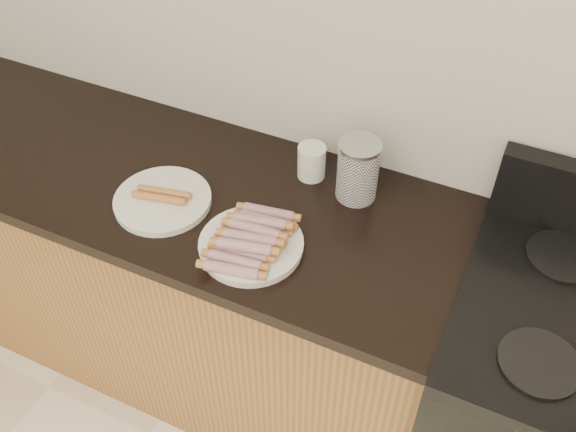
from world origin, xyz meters
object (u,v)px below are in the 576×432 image
at_px(canister, 358,170).
at_px(mug, 312,162).
at_px(main_plate, 251,246).
at_px(side_plate, 163,200).
at_px(stove, 567,428).

relative_size(canister, mug, 1.79).
height_order(canister, mug, canister).
xyz_separation_m(main_plate, mug, (0.03, 0.33, 0.04)).
relative_size(main_plate, canister, 1.48).
relative_size(main_plate, mug, 2.64).
xyz_separation_m(side_plate, canister, (0.47, 0.26, 0.08)).
xyz_separation_m(canister, mug, (-0.15, 0.02, -0.04)).
xyz_separation_m(main_plate, canister, (0.17, 0.30, 0.08)).
relative_size(stove, canister, 5.07).
xyz_separation_m(stove, mug, (-0.87, 0.20, 0.49)).
height_order(stove, side_plate, side_plate).
relative_size(main_plate, side_plate, 0.99).
relative_size(side_plate, canister, 1.49).
xyz_separation_m(side_plate, mug, (0.32, 0.28, 0.04)).
relative_size(stove, main_plate, 3.43).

